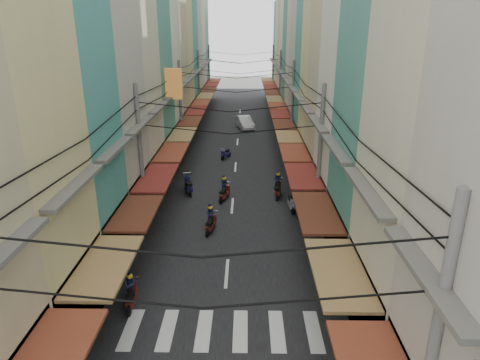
# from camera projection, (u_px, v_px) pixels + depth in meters

# --- Properties ---
(ground) EXTENTS (160.00, 160.00, 0.00)m
(ground) POSITION_uv_depth(u_px,v_px,m) (228.00, 252.00, 21.99)
(ground) COLOR slate
(ground) RESTS_ON ground
(road) EXTENTS (10.00, 80.00, 0.02)m
(road) POSITION_uv_depth(u_px,v_px,m) (237.00, 147.00, 40.78)
(road) COLOR black
(road) RESTS_ON ground
(sidewalk_left) EXTENTS (3.00, 80.00, 0.06)m
(sidewalk_left) POSITION_uv_depth(u_px,v_px,m) (169.00, 147.00, 40.87)
(sidewalk_left) COLOR gray
(sidewalk_left) RESTS_ON ground
(sidewalk_right) EXTENTS (3.00, 80.00, 0.06)m
(sidewalk_right) POSITION_uv_depth(u_px,v_px,m) (305.00, 147.00, 40.68)
(sidewalk_right) COLOR gray
(sidewalk_right) RESTS_ON ground
(crosswalk) EXTENTS (7.55, 2.40, 0.01)m
(crosswalk) POSITION_uv_depth(u_px,v_px,m) (222.00, 330.00, 16.34)
(crosswalk) COLOR silver
(crosswalk) RESTS_ON ground
(building_row_left) EXTENTS (7.80, 67.67, 23.70)m
(building_row_left) POSITION_uv_depth(u_px,v_px,m) (137.00, 41.00, 34.33)
(building_row_left) COLOR silver
(building_row_left) RESTS_ON ground
(building_row_right) EXTENTS (7.80, 68.98, 22.59)m
(building_row_right) POSITION_uv_depth(u_px,v_px,m) (335.00, 46.00, 34.11)
(building_row_right) COLOR teal
(building_row_right) RESTS_ON ground
(utility_poles) EXTENTS (10.20, 66.13, 8.20)m
(utility_poles) POSITION_uv_depth(u_px,v_px,m) (235.00, 84.00, 33.84)
(utility_poles) COLOR slate
(utility_poles) RESTS_ON ground
(white_car) EXTENTS (5.04, 2.97, 1.67)m
(white_car) POSITION_uv_depth(u_px,v_px,m) (245.00, 128.00, 48.43)
(white_car) COLOR silver
(white_car) RESTS_ON ground
(bicycle) EXTENTS (1.91, 1.03, 1.24)m
(bicycle) POSITION_uv_depth(u_px,v_px,m) (339.00, 244.00, 22.79)
(bicycle) COLOR black
(bicycle) RESTS_ON ground
(moving_scooters) EXTENTS (7.95, 22.59, 1.86)m
(moving_scooters) POSITION_uv_depth(u_px,v_px,m) (227.00, 203.00, 26.77)
(moving_scooters) COLOR black
(moving_scooters) RESTS_ON ground
(parked_scooters) EXTENTS (13.38, 13.26, 0.96)m
(parked_scooters) POSITION_uv_depth(u_px,v_px,m) (327.00, 292.00, 17.92)
(parked_scooters) COLOR black
(parked_scooters) RESTS_ON ground
(pedestrians) EXTENTS (12.45, 20.22, 2.12)m
(pedestrians) POSITION_uv_depth(u_px,v_px,m) (148.00, 226.00, 22.60)
(pedestrians) COLOR black
(pedestrians) RESTS_ON ground
(market_umbrella) EXTENTS (2.28, 2.28, 2.40)m
(market_umbrella) POSITION_uv_depth(u_px,v_px,m) (408.00, 310.00, 14.14)
(market_umbrella) COLOR #B2B2B7
(market_umbrella) RESTS_ON ground
(traffic_sign) EXTENTS (0.10, 0.57, 2.62)m
(traffic_sign) POSITION_uv_depth(u_px,v_px,m) (338.00, 255.00, 18.02)
(traffic_sign) COLOR slate
(traffic_sign) RESTS_ON ground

